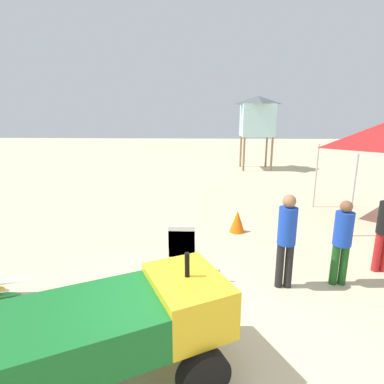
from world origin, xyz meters
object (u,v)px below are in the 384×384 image
(utility_cart, at_px, (120,326))
(lifeguard_near_right, at_px, (342,238))
(stacked_plastic_chairs, at_px, (182,247))
(lifeguard_near_center, at_px, (287,235))
(traffic_cone_near, at_px, (237,221))
(lifeguard_tower, at_px, (257,116))

(utility_cart, height_order, lifeguard_near_right, lifeguard_near_right)
(lifeguard_near_right, bearing_deg, utility_cart, -145.59)
(stacked_plastic_chairs, height_order, lifeguard_near_center, lifeguard_near_center)
(lifeguard_near_center, relative_size, traffic_cone_near, 2.94)
(lifeguard_near_center, xyz_separation_m, lifeguard_near_right, (1.03, 0.14, -0.09))
(utility_cart, relative_size, traffic_cone_near, 4.76)
(lifeguard_tower, bearing_deg, utility_cart, -104.49)
(lifeguard_tower, distance_m, traffic_cone_near, 10.84)
(lifeguard_near_center, bearing_deg, lifeguard_near_right, 7.71)
(lifeguard_near_center, relative_size, lifeguard_near_right, 1.08)
(lifeguard_near_center, bearing_deg, stacked_plastic_chairs, 173.24)
(utility_cart, distance_m, lifeguard_near_right, 4.13)
(lifeguard_near_right, height_order, lifeguard_tower, lifeguard_tower)
(utility_cart, bearing_deg, traffic_cone_near, 69.71)
(lifeguard_tower, bearing_deg, traffic_cone_near, -101.61)
(stacked_plastic_chairs, distance_m, traffic_cone_near, 2.83)
(lifeguard_tower, bearing_deg, stacked_plastic_chairs, -104.97)
(stacked_plastic_chairs, relative_size, lifeguard_near_right, 0.69)
(traffic_cone_near, bearing_deg, lifeguard_near_center, -78.44)
(utility_cart, distance_m, lifeguard_tower, 15.84)
(utility_cart, relative_size, lifeguard_near_right, 1.75)
(lifeguard_near_center, height_order, lifeguard_tower, lifeguard_tower)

